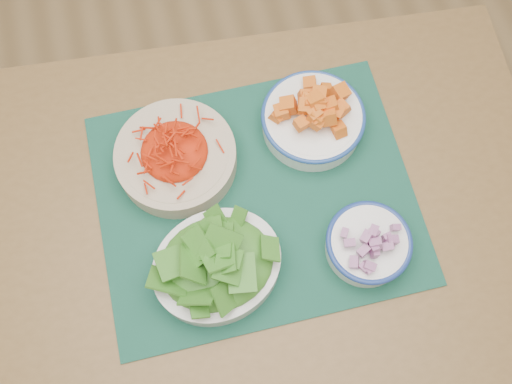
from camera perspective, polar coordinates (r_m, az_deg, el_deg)
ground at (r=1.84m, az=-0.75°, el=-3.82°), size 4.00×4.00×0.00m
table at (r=1.15m, az=-2.81°, el=-5.17°), size 1.33×0.95×0.75m
placemat at (r=1.08m, az=0.00°, el=-0.60°), size 0.60×0.49×0.00m
carrot_bowl at (r=1.07m, az=-8.09°, el=3.77°), size 0.25×0.25×0.09m
squash_bowl at (r=1.10m, az=5.77°, el=7.61°), size 0.25×0.25×0.10m
lettuce_bowl at (r=0.99m, az=-3.96°, el=-7.16°), size 0.27×0.24×0.10m
onion_bowl at (r=1.03m, az=11.19°, el=-5.04°), size 0.16×0.16×0.08m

